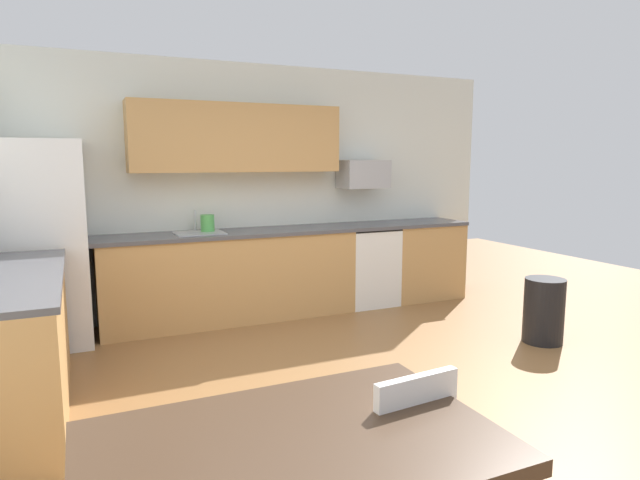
{
  "coord_description": "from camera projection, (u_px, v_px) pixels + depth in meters",
  "views": [
    {
      "loc": [
        -1.88,
        -3.15,
        1.67
      ],
      "look_at": [
        0.0,
        1.0,
        1.0
      ],
      "focal_mm": 30.44,
      "sensor_mm": 36.0,
      "label": 1
    }
  ],
  "objects": [
    {
      "name": "oven_range",
      "position": [
        366.0,
        265.0,
        6.34
      ],
      "size": [
        0.6,
        0.6,
        0.91
      ],
      "color": "white",
      "rests_on": "ground"
    },
    {
      "name": "cabinet_run_back",
      "position": [
        231.0,
        278.0,
        5.68
      ],
      "size": [
        2.63,
        0.6,
        0.9
      ],
      "primitive_type": "cube",
      "color": "tan",
      "rests_on": "ground"
    },
    {
      "name": "chair_near_table",
      "position": [
        433.0,
        473.0,
        2.04
      ],
      "size": [
        0.43,
        0.43,
        0.85
      ],
      "color": "white",
      "rests_on": "ground"
    },
    {
      "name": "cabinet_run_left",
      "position": [
        15.0,
        347.0,
        3.57
      ],
      "size": [
        0.6,
        2.0,
        0.9
      ],
      "primitive_type": "cube",
      "color": "tan",
      "rests_on": "ground"
    },
    {
      "name": "microwave",
      "position": [
        363.0,
        174.0,
        6.28
      ],
      "size": [
        0.54,
        0.36,
        0.32
      ],
      "primitive_type": "cube",
      "color": "#9EA0A5"
    },
    {
      "name": "dining_table",
      "position": [
        294.0,
        456.0,
        1.83
      ],
      "size": [
        1.4,
        0.9,
        0.74
      ],
      "color": "#422D1E",
      "rests_on": "ground"
    },
    {
      "name": "refrigerator",
      "position": [
        41.0,
        245.0,
        4.83
      ],
      "size": [
        0.76,
        0.7,
        1.85
      ],
      "primitive_type": "cube",
      "color": "white",
      "rests_on": "ground"
    },
    {
      "name": "kettle",
      "position": [
        208.0,
        224.0,
        5.55
      ],
      "size": [
        0.14,
        0.14,
        0.2
      ],
      "primitive_type": "cylinder",
      "color": "#4CA54C",
      "rests_on": "countertop_back"
    },
    {
      "name": "sink_basin",
      "position": [
        199.0,
        239.0,
        5.49
      ],
      "size": [
        0.48,
        0.4,
        0.14
      ],
      "primitive_type": "cube",
      "color": "#A5A8AD",
      "rests_on": "countertop_back"
    },
    {
      "name": "wall_back",
      "position": [
        259.0,
        189.0,
        6.04
      ],
      "size": [
        5.8,
        0.1,
        2.7
      ],
      "primitive_type": "cube",
      "color": "silver",
      "rests_on": "ground"
    },
    {
      "name": "sink_faucet",
      "position": [
        195.0,
        222.0,
        5.63
      ],
      "size": [
        0.02,
        0.02,
        0.24
      ],
      "primitive_type": "cylinder",
      "color": "#B2B5BA",
      "rests_on": "countertop_back"
    },
    {
      "name": "ground_plane",
      "position": [
        378.0,
        398.0,
        3.85
      ],
      "size": [
        12.0,
        12.0,
        0.0
      ],
      "primitive_type": "plane",
      "color": "olive"
    },
    {
      "name": "cabinet_run_back_right",
      "position": [
        420.0,
        261.0,
        6.65
      ],
      "size": [
        0.92,
        0.6,
        0.9
      ],
      "primitive_type": "cube",
      "color": "tan",
      "rests_on": "ground"
    },
    {
      "name": "countertop_left",
      "position": [
        9.0,
        278.0,
        3.5
      ],
      "size": [
        0.64,
        2.0,
        0.04
      ],
      "primitive_type": "cube",
      "color": "#4C4C51",
      "rests_on": "cabinet_run_left"
    },
    {
      "name": "upper_cabinets_back",
      "position": [
        237.0,
        138.0,
        5.64
      ],
      "size": [
        2.2,
        0.34,
        0.7
      ],
      "primitive_type": "cube",
      "color": "tan"
    },
    {
      "name": "countertop_back",
      "position": [
        270.0,
        231.0,
        5.79
      ],
      "size": [
        4.8,
        0.64,
        0.04
      ],
      "primitive_type": "cube",
      "color": "#4C4C51",
      "rests_on": "cabinet_run_back"
    },
    {
      "name": "trash_bin",
      "position": [
        544.0,
        311.0,
        4.99
      ],
      "size": [
        0.36,
        0.36,
        0.6
      ],
      "primitive_type": "cylinder",
      "color": "black",
      "rests_on": "ground"
    }
  ]
}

